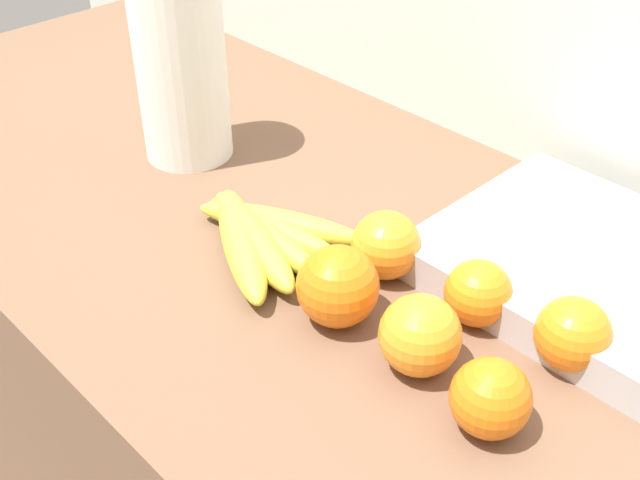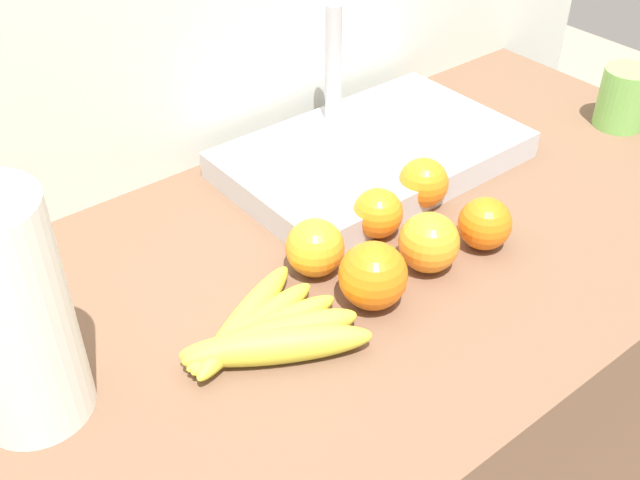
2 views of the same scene
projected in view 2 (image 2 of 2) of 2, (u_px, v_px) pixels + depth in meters
The scene contains 11 objects.
wall_back at pixel (138, 308), 1.23m from camera, with size 2.02×0.06×1.30m, color silver.
banana_bunch at pixel (265, 334), 0.82m from camera, with size 0.20×0.19×0.04m.
orange_back_right at pixel (373, 276), 0.86m from camera, with size 0.08×0.08×0.08m, color orange.
orange_far_right at pixel (378, 213), 0.97m from camera, with size 0.07×0.07×0.07m, color orange.
orange_center at pixel (423, 183), 1.03m from camera, with size 0.07×0.07×0.07m, color orange.
orange_front at pixel (315, 248), 0.91m from camera, with size 0.07×0.07×0.07m, color orange.
orange_right at pixel (429, 242), 0.91m from camera, with size 0.07×0.07×0.07m, color orange.
orange_back_left at pixel (485, 224), 0.95m from camera, with size 0.07×0.07×0.07m, color orange.
paper_towel_roll at pixel (9, 316), 0.69m from camera, with size 0.11×0.11×0.28m.
sink_basin at pixel (372, 153), 1.11m from camera, with size 0.43×0.27×0.22m.
mug at pixel (624, 98), 1.20m from camera, with size 0.08×0.08×0.10m, color #77BF56.
Camera 2 is at (-0.34, -0.55, 1.48)m, focal length 42.49 mm.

